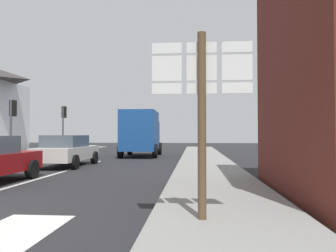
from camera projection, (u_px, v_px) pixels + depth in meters
name	position (u px, v px, depth m)	size (l,w,h in m)	color
ground_plane	(88.00, 165.00, 16.04)	(80.00, 80.00, 0.00)	#232326
sidewalk_right	(208.00, 168.00, 13.59)	(2.71, 44.00, 0.14)	gray
lane_centre_stripe	(54.00, 174.00, 12.06)	(0.16, 12.00, 0.01)	silver
lane_turn_arrow	(11.00, 234.00, 4.89)	(1.20, 2.20, 0.01)	silver
sedan_far	(67.00, 150.00, 15.15)	(2.00, 4.21, 1.47)	beige
delivery_truck	(141.00, 132.00, 21.87)	(2.57, 5.05, 3.05)	#19478C
route_sign_post	(202.00, 105.00, 5.29)	(1.66, 0.14, 3.20)	brown
traffic_light_near_left	(12.00, 116.00, 17.86)	(0.30, 0.49, 3.42)	#47474C
traffic_light_far_left	(64.00, 119.00, 24.91)	(0.30, 0.49, 3.68)	#47474C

